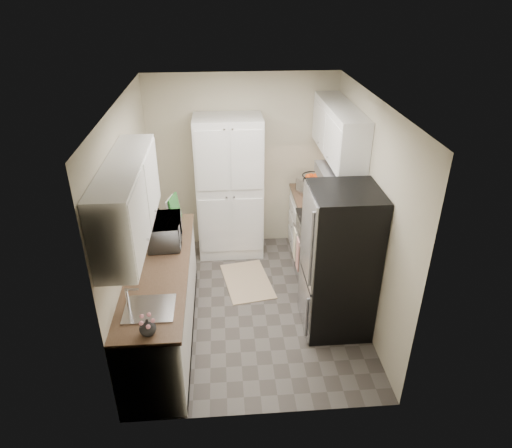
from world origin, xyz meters
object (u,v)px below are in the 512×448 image
wine_bottle (157,216)px  refrigerator (340,262)px  toaster_oven (313,188)px  electric_range (325,252)px  pantry_cabinet (230,188)px  microwave (165,232)px

wine_bottle → refrigerator: bearing=-22.0°
toaster_oven → refrigerator: bearing=-108.7°
wine_bottle → electric_range: bearing=-0.5°
pantry_cabinet → microwave: (-0.75, -1.29, 0.07)m
wine_bottle → toaster_oven: wine_bottle is taller
electric_range → refrigerator: refrigerator is taller
pantry_cabinet → refrigerator: size_ratio=1.18×
electric_range → microwave: size_ratio=2.14×
pantry_cabinet → toaster_oven: bearing=-7.4°
electric_range → toaster_oven: bearing=93.3°
microwave → toaster_oven: (1.88, 1.14, -0.03)m
electric_range → microwave: bearing=-169.4°
refrigerator → toaster_oven: 1.59m
pantry_cabinet → refrigerator: bearing=-56.5°
toaster_oven → microwave: bearing=-167.9°
wine_bottle → toaster_oven: 2.15m
electric_range → wine_bottle: size_ratio=3.80×
microwave → toaster_oven: 2.20m
electric_range → microwave: (-1.93, -0.36, 0.59)m
refrigerator → wine_bottle: 2.19m
microwave → wine_bottle: (-0.13, 0.38, 0.00)m
pantry_cabinet → wine_bottle: 1.27m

